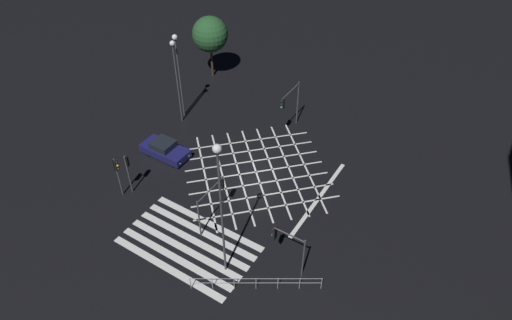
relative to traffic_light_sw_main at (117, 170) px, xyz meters
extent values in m
plane|color=black|center=(7.12, 7.48, -2.52)|extent=(200.00, 200.00, 0.00)
cube|color=silver|center=(7.12, 1.12, -2.52)|extent=(9.07, 0.50, 0.01)
cube|color=silver|center=(7.12, 0.22, -2.52)|extent=(9.07, 0.50, 0.01)
cube|color=silver|center=(7.12, -0.68, -2.52)|extent=(9.07, 0.50, 0.01)
cube|color=silver|center=(7.12, -1.58, -2.52)|extent=(9.07, 0.50, 0.01)
cube|color=silver|center=(7.12, -2.48, -2.52)|extent=(9.07, 0.50, 0.01)
cube|color=silver|center=(7.12, -3.38, -2.52)|extent=(9.07, 0.50, 0.01)
cube|color=silver|center=(9.97, 4.63, -2.52)|extent=(7.94, 7.94, 0.01)
cube|color=silver|center=(4.26, 4.63, -2.52)|extent=(7.94, 7.94, 0.01)
cube|color=silver|center=(9.02, 5.58, -2.52)|extent=(7.94, 7.94, 0.01)
cube|color=silver|center=(5.22, 5.58, -2.52)|extent=(7.94, 7.94, 0.01)
cube|color=silver|center=(8.07, 6.53, -2.52)|extent=(7.94, 7.94, 0.01)
cube|color=silver|center=(6.17, 6.53, -2.52)|extent=(7.94, 7.94, 0.01)
cube|color=silver|center=(7.12, 7.48, -2.52)|extent=(7.94, 7.94, 0.01)
cube|color=silver|center=(7.12, 7.48, -2.52)|extent=(7.94, 7.94, 0.01)
cube|color=silver|center=(6.17, 8.43, -2.52)|extent=(7.94, 7.94, 0.01)
cube|color=silver|center=(8.07, 8.43, -2.52)|extent=(7.94, 7.94, 0.01)
cube|color=silver|center=(5.22, 9.38, -2.52)|extent=(7.94, 7.94, 0.01)
cube|color=silver|center=(9.02, 9.38, -2.52)|extent=(7.94, 7.94, 0.01)
cube|color=silver|center=(4.26, 10.33, -2.52)|extent=(7.94, 7.94, 0.01)
cube|color=silver|center=(9.97, 10.33, -2.52)|extent=(7.94, 7.94, 0.01)
cube|color=silver|center=(12.66, 7.48, -2.52)|extent=(0.30, 9.07, 0.01)
cylinder|color=#424244|center=(-0.09, 0.00, -0.76)|extent=(0.11, 0.11, 3.52)
cube|color=black|center=(0.04, 0.00, 0.50)|extent=(0.16, 0.28, 0.90)
sphere|color=black|center=(0.15, 0.00, 0.80)|extent=(0.18, 0.18, 0.18)
sphere|color=orange|center=(0.15, 0.00, 0.50)|extent=(0.18, 0.18, 0.18)
sphere|color=black|center=(0.15, 0.00, 0.20)|extent=(0.18, 0.18, 0.18)
cube|color=black|center=(-0.05, 0.00, 0.50)|extent=(0.02, 0.36, 0.98)
cylinder|color=#424244|center=(14.75, 0.74, -0.80)|extent=(0.11, 0.11, 3.45)
cylinder|color=#424244|center=(13.72, 0.74, 0.78)|extent=(2.07, 0.09, 0.09)
cube|color=black|center=(12.69, 0.74, 0.33)|extent=(0.16, 0.28, 0.90)
sphere|color=black|center=(12.57, 0.74, 0.63)|extent=(0.18, 0.18, 0.18)
sphere|color=black|center=(12.57, 0.74, 0.33)|extent=(0.18, 0.18, 0.18)
sphere|color=green|center=(12.57, 0.74, 0.03)|extent=(0.18, 0.18, 0.18)
cube|color=black|center=(12.78, 0.74, 0.33)|extent=(0.02, 0.36, 0.98)
cylinder|color=#424244|center=(7.31, -0.01, -0.86)|extent=(0.11, 0.11, 3.31)
cylinder|color=#424244|center=(7.31, 1.36, 0.64)|extent=(0.09, 2.74, 0.09)
cube|color=black|center=(7.31, 2.74, 0.19)|extent=(0.28, 0.16, 0.90)
sphere|color=black|center=(7.31, 2.85, 0.49)|extent=(0.18, 0.18, 0.18)
sphere|color=black|center=(7.31, 2.85, 0.19)|extent=(0.18, 0.18, 0.18)
sphere|color=green|center=(7.31, 2.85, -0.11)|extent=(0.18, 0.18, 0.18)
cube|color=black|center=(7.31, 2.65, 0.19)|extent=(0.36, 0.02, 0.98)
cylinder|color=#424244|center=(6.71, 15.02, -0.36)|extent=(0.11, 0.11, 4.32)
cylinder|color=#424244|center=(6.71, 13.59, 1.65)|extent=(0.09, 2.85, 0.09)
cube|color=black|center=(6.71, 12.17, 1.20)|extent=(0.28, 0.16, 0.90)
sphere|color=black|center=(6.71, 12.06, 1.50)|extent=(0.18, 0.18, 0.18)
sphere|color=black|center=(6.71, 12.06, 1.20)|extent=(0.18, 0.18, 0.18)
sphere|color=green|center=(6.71, 12.06, 0.90)|extent=(0.18, 0.18, 0.18)
cube|color=black|center=(6.71, 12.26, 1.20)|extent=(0.36, 0.02, 0.98)
cylinder|color=#424244|center=(0.32, 0.60, -0.76)|extent=(0.11, 0.11, 3.51)
cube|color=black|center=(0.32, 0.74, 0.49)|extent=(0.28, 0.16, 0.90)
sphere|color=black|center=(0.32, 0.85, 0.79)|extent=(0.18, 0.18, 0.18)
sphere|color=black|center=(0.32, 0.85, 0.49)|extent=(0.18, 0.18, 0.18)
sphere|color=green|center=(0.32, 0.85, 0.19)|extent=(0.18, 0.18, 0.18)
cube|color=black|center=(0.32, 0.65, 0.49)|extent=(0.36, 0.02, 0.98)
cylinder|color=#424244|center=(10.40, -1.44, 2.44)|extent=(0.14, 0.14, 9.91)
sphere|color=white|center=(10.40, -1.44, 7.55)|extent=(0.51, 0.51, 0.51)
cylinder|color=#424244|center=(-2.71, 10.62, 1.28)|extent=(0.14, 0.14, 7.61)
sphere|color=white|center=(-2.71, 10.62, 5.23)|extent=(0.48, 0.48, 0.48)
cylinder|color=#424244|center=(-2.33, 9.83, 1.24)|extent=(0.14, 0.14, 7.51)
sphere|color=white|center=(-2.33, 9.83, 5.13)|extent=(0.45, 0.45, 0.45)
cylinder|color=#38281C|center=(-4.69, 17.81, -0.88)|extent=(0.23, 0.23, 3.28)
sphere|color=#235128|center=(-4.69, 17.81, 2.09)|extent=(3.54, 3.54, 3.54)
cube|color=#191951|center=(-0.32, 5.21, -1.99)|extent=(4.09, 1.84, 0.66)
cube|color=black|center=(-0.42, 5.21, -1.38)|extent=(1.72, 1.62, 0.55)
sphere|color=white|center=(1.68, 5.78, -2.04)|extent=(0.16, 0.16, 0.16)
sphere|color=white|center=(1.68, 4.64, -2.04)|extent=(0.16, 0.16, 0.16)
cylinder|color=black|center=(0.95, 6.01, -2.18)|extent=(0.68, 0.20, 0.68)
cylinder|color=black|center=(0.95, 4.41, -2.18)|extent=(0.68, 0.20, 0.68)
cylinder|color=black|center=(-1.59, 6.01, -2.18)|extent=(0.68, 0.20, 0.68)
cylinder|color=black|center=(-1.59, 4.41, -2.18)|extent=(0.68, 0.20, 0.68)
cylinder|color=#9EA0A5|center=(9.40, -3.76, -1.99)|extent=(0.05, 0.05, 1.05)
cylinder|color=#9EA0A5|center=(10.54, -3.04, -1.99)|extent=(0.05, 0.05, 1.05)
cylinder|color=#9EA0A5|center=(11.68, -2.33, -1.99)|extent=(0.05, 0.05, 1.05)
cylinder|color=#9EA0A5|center=(12.81, -1.62, -1.99)|extent=(0.05, 0.05, 1.05)
cylinder|color=#9EA0A5|center=(13.95, -0.91, -1.99)|extent=(0.05, 0.05, 1.05)
cylinder|color=#9EA0A5|center=(15.09, -0.19, -1.99)|extent=(0.05, 0.05, 1.05)
cylinder|color=#9EA0A5|center=(16.23, 0.52, -1.99)|extent=(0.05, 0.05, 1.05)
cylinder|color=#9EA0A5|center=(12.81, -1.62, -1.51)|extent=(6.84, 4.31, 0.04)
cylinder|color=#9EA0A5|center=(12.81, -1.62, -1.94)|extent=(6.84, 4.31, 0.04)
camera|label=1|loc=(21.40, -15.33, 22.04)|focal=32.00mm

